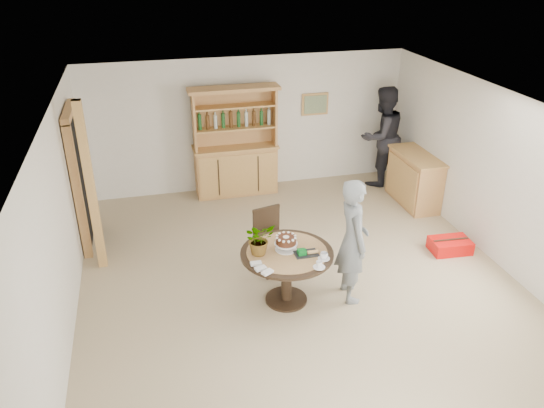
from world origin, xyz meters
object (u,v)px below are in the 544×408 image
at_px(hutch, 236,158).
at_px(teen_boy, 353,241).
at_px(sideboard, 414,179).
at_px(adult_person, 382,137).
at_px(red_suitcase, 450,245).
at_px(dining_table, 287,262).
at_px(dining_chair, 270,236).

bearing_deg(hutch, teen_boy, -76.71).
height_order(sideboard, teen_boy, teen_boy).
height_order(adult_person, red_suitcase, adult_person).
height_order(dining_table, adult_person, adult_person).
height_order(hutch, dining_chair, hutch).
bearing_deg(red_suitcase, dining_table, -164.21).
height_order(hutch, dining_table, hutch).
bearing_deg(sideboard, hutch, 157.79).
bearing_deg(hutch, dining_chair, -90.25).
bearing_deg(sideboard, red_suitcase, -98.03).
height_order(dining_chair, red_suitcase, dining_chair).
distance_m(dining_chair, teen_boy, 1.31).
bearing_deg(dining_table, dining_chair, 91.35).
distance_m(dining_chair, red_suitcase, 2.85).
xyz_separation_m(dining_table, adult_person, (2.79, 3.27, 0.36)).
bearing_deg(hutch, red_suitcase, -46.43).
xyz_separation_m(hutch, dining_chair, (-0.01, -2.71, -0.15)).
distance_m(adult_person, red_suitcase, 2.82).
xyz_separation_m(sideboard, red_suitcase, (-0.24, -1.70, -0.37)).
bearing_deg(sideboard, adult_person, 103.80).
height_order(hutch, adult_person, hutch).
height_order(dining_table, teen_boy, teen_boy).
bearing_deg(dining_chair, sideboard, 11.43).
distance_m(hutch, dining_table, 3.53).
distance_m(dining_table, red_suitcase, 2.90).
distance_m(dining_chair, adult_person, 3.75).
bearing_deg(dining_table, adult_person, 49.50).
bearing_deg(dining_chair, teen_boy, -61.05).
distance_m(teen_boy, adult_person, 3.89).
bearing_deg(hutch, dining_table, -89.87).
distance_m(hutch, sideboard, 3.29).
bearing_deg(adult_person, dining_chair, 23.92).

